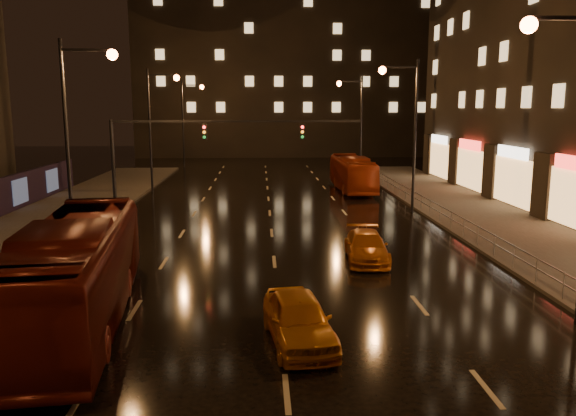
{
  "coord_description": "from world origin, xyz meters",
  "views": [
    {
      "loc": [
        -0.59,
        -14.73,
        6.91
      ],
      "look_at": [
        0.62,
        9.89,
        2.5
      ],
      "focal_mm": 35.0,
      "sensor_mm": 36.0,
      "label": 1
    }
  ],
  "objects_px": {
    "bus_curb": "(352,173)",
    "taxi_far": "(366,247)",
    "bus_red": "(75,272)",
    "taxi_near": "(299,319)"
  },
  "relations": [
    {
      "from": "bus_curb",
      "to": "taxi_far",
      "type": "height_order",
      "value": "bus_curb"
    },
    {
      "from": "bus_curb",
      "to": "taxi_near",
      "type": "height_order",
      "value": "bus_curb"
    },
    {
      "from": "bus_red",
      "to": "taxi_near",
      "type": "bearing_deg",
      "value": -22.5
    },
    {
      "from": "bus_curb",
      "to": "taxi_near",
      "type": "relative_size",
      "value": 2.38
    },
    {
      "from": "taxi_near",
      "to": "taxi_far",
      "type": "xyz_separation_m",
      "value": [
        3.72,
        9.0,
        -0.09
      ]
    },
    {
      "from": "bus_red",
      "to": "bus_curb",
      "type": "bearing_deg",
      "value": 57.94
    },
    {
      "from": "bus_curb",
      "to": "taxi_far",
      "type": "relative_size",
      "value": 2.31
    },
    {
      "from": "bus_red",
      "to": "taxi_far",
      "type": "bearing_deg",
      "value": 26.15
    },
    {
      "from": "bus_curb",
      "to": "taxi_near",
      "type": "distance_m",
      "value": 31.91
    },
    {
      "from": "bus_red",
      "to": "bus_curb",
      "type": "height_order",
      "value": "bus_red"
    }
  ]
}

